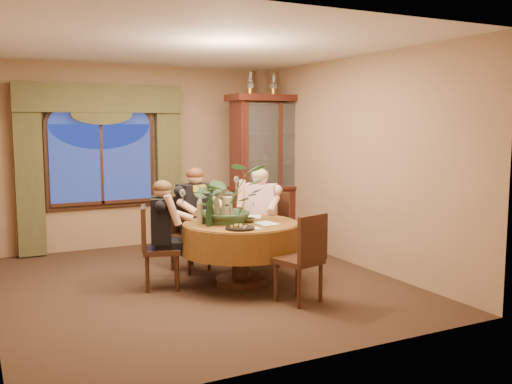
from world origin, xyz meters
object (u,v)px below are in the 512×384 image
person_back (161,234)px  person_pink (260,217)px  olive_bowl (249,220)px  oil_lamp_center (273,84)px  oil_lamp_left (250,83)px  wine_bottle_3 (210,208)px  oil_lamp_right (296,85)px  wine_bottle_0 (209,212)px  chair_back (162,248)px  chair_back_right (190,234)px  person_scarf (195,219)px  chair_right (270,229)px  stoneware_vase (227,209)px  chair_front_left (298,258)px  centerpiece_plant (227,171)px  wine_bottle_2 (200,210)px  china_cabinet (273,169)px  wine_bottle_1 (217,209)px  dining_table (241,253)px

person_back → person_pink: bearing=123.2°
olive_bowl → oil_lamp_center: bearing=54.8°
oil_lamp_left → wine_bottle_3: (-1.43, -1.82, -1.61)m
oil_lamp_right → wine_bottle_0: size_ratio=1.03×
oil_lamp_center → chair_back: (-2.42, -1.74, -2.05)m
oil_lamp_left → chair_back_right: size_ratio=0.35×
person_scarf → wine_bottle_0: person_scarf is taller
oil_lamp_right → person_scarf: (-2.18, -1.10, -1.85)m
chair_right → chair_back_right: (-1.10, 0.15, 0.00)m
stoneware_vase → chair_front_left: bearing=-69.0°
chair_back_right → wine_bottle_0: (-0.12, -0.94, 0.44)m
person_pink → centerpiece_plant: (-0.73, -0.54, 0.69)m
person_pink → wine_bottle_2: (-1.09, -0.58, 0.25)m
stoneware_vase → wine_bottle_0: wine_bottle_0 is taller
person_pink → person_scarf: 0.88m
oil_lamp_right → chair_right: size_ratio=0.35×
wine_bottle_3 → china_cabinet: bearing=44.7°
person_back → centerpiece_plant: size_ratio=1.24×
chair_right → stoneware_vase: stoneware_vase is taller
china_cabinet → chair_back: bearing=-144.3°
wine_bottle_0 → chair_right: bearing=33.1°
oil_lamp_center → wine_bottle_3: bearing=-135.3°
oil_lamp_right → wine_bottle_2: bearing=-141.9°
chair_back → person_back: (0.01, 0.03, 0.15)m
oil_lamp_center → chair_right: oil_lamp_center is taller
olive_bowl → oil_lamp_left: bearing=63.2°
oil_lamp_center → chair_front_left: oil_lamp_center is taller
person_back → wine_bottle_1: bearing=90.0°
chair_back → stoneware_vase: 0.89m
chair_back_right → wine_bottle_3: 0.82m
oil_lamp_center → person_back: size_ratio=0.27×
oil_lamp_left → chair_back: oil_lamp_left is taller
wine_bottle_2 → chair_back_right: bearing=78.3°
oil_lamp_right → chair_right: oil_lamp_right is taller
stoneware_vase → wine_bottle_1: (-0.14, -0.03, 0.02)m
chair_right → olive_bowl: bearing=94.8°
wine_bottle_0 → person_scarf: bearing=78.7°
chair_right → chair_back_right: 1.11m
chair_right → person_scarf: person_scarf is taller
oil_lamp_left → person_scarf: (-1.36, -1.10, -1.85)m
wine_bottle_1 → centerpiece_plant: bearing=21.1°
oil_lamp_center → person_pink: size_ratio=0.26×
wine_bottle_0 → wine_bottle_2: 0.19m
oil_lamp_left → oil_lamp_center: bearing=0.0°
chair_back_right → wine_bottle_0: 1.05m
centerpiece_plant → wine_bottle_3: 0.48m
person_scarf → wine_bottle_2: bearing=58.5°
stoneware_vase → chair_back: bearing=169.1°
dining_table → oil_lamp_center: oil_lamp_center is taller
stoneware_vase → wine_bottle_2: 0.35m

